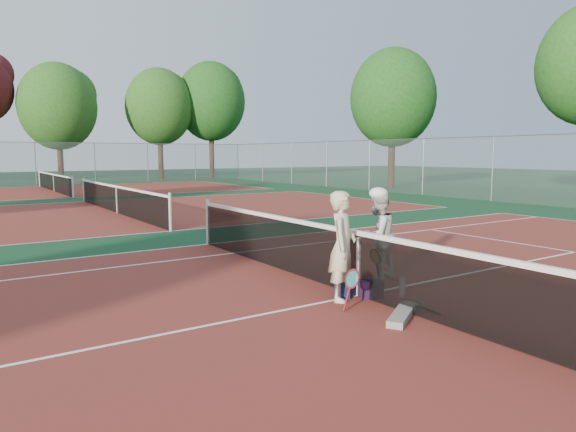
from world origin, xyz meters
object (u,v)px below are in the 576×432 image
(racket_red, at_px, (352,290))
(sports_bag_navy, at_px, (346,287))
(sports_bag_purple, at_px, (371,289))
(player_a, at_px, (343,246))
(racket_black_held, at_px, (375,266))
(net_main, at_px, (358,264))
(player_b, at_px, (378,236))
(racket_spare, at_px, (410,305))
(water_bottle, at_px, (402,287))

(racket_red, xyz_separation_m, sports_bag_navy, (0.37, 0.58, -0.14))
(sports_bag_purple, bearing_deg, player_a, 160.61)
(racket_black_held, bearing_deg, racket_red, 29.52)
(racket_black_held, relative_size, sports_bag_purple, 1.74)
(racket_black_held, bearing_deg, net_main, 24.31)
(player_a, height_order, player_b, player_a)
(player_a, xyz_separation_m, sports_bag_purple, (0.44, -0.15, -0.69))
(racket_spare, bearing_deg, player_a, 22.66)
(player_a, distance_m, player_b, 1.45)
(racket_black_held, xyz_separation_m, water_bottle, (-0.24, -0.86, -0.14))
(player_b, height_order, water_bottle, player_b)
(player_b, distance_m, sports_bag_purple, 1.34)
(water_bottle, bearing_deg, player_b, 67.26)
(net_main, xyz_separation_m, sports_bag_navy, (-0.16, 0.10, -0.36))
(sports_bag_navy, bearing_deg, sports_bag_purple, -49.27)
(sports_bag_purple, height_order, water_bottle, water_bottle)
(net_main, xyz_separation_m, player_a, (-0.35, -0.04, 0.31))
(net_main, height_order, sports_bag_purple, net_main)
(sports_bag_purple, bearing_deg, sports_bag_navy, 130.73)
(player_a, bearing_deg, water_bottle, -63.99)
(net_main, height_order, racket_black_held, net_main)
(player_b, bearing_deg, racket_spare, 54.92)
(player_b, bearing_deg, racket_black_held, 30.64)
(racket_black_held, relative_size, sports_bag_navy, 1.57)
(racket_black_held, distance_m, sports_bag_purple, 0.95)
(racket_red, bearing_deg, net_main, 30.65)
(net_main, distance_m, racket_spare, 1.03)
(net_main, distance_m, water_bottle, 0.77)
(racket_red, distance_m, sports_bag_purple, 0.70)
(racket_red, bearing_deg, sports_bag_purple, 13.67)
(racket_black_held, height_order, sports_bag_navy, racket_black_held)
(sports_bag_navy, bearing_deg, player_a, -144.49)
(player_b, distance_m, racket_black_held, 0.54)
(racket_black_held, bearing_deg, sports_bag_navy, 14.68)
(sports_bag_navy, bearing_deg, racket_spare, -69.69)
(racket_red, relative_size, sports_bag_purple, 1.68)
(player_a, relative_size, sports_bag_navy, 4.43)
(sports_bag_purple, bearing_deg, racket_red, -155.18)
(racket_black_held, xyz_separation_m, sports_bag_navy, (-0.94, -0.35, -0.15))
(racket_spare, bearing_deg, player_b, -37.01)
(racket_black_held, distance_m, racket_spare, 1.48)
(net_main, bearing_deg, racket_red, -138.20)
(player_b, bearing_deg, water_bottle, 58.90)
(player_b, height_order, sports_bag_purple, player_b)
(net_main, height_order, player_a, player_a)
(sports_bag_navy, distance_m, water_bottle, 0.86)
(racket_spare, distance_m, sports_bag_navy, 1.06)
(net_main, bearing_deg, sports_bag_navy, 148.22)
(racket_spare, distance_m, sports_bag_purple, 0.72)
(player_a, bearing_deg, racket_black_held, -17.60)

